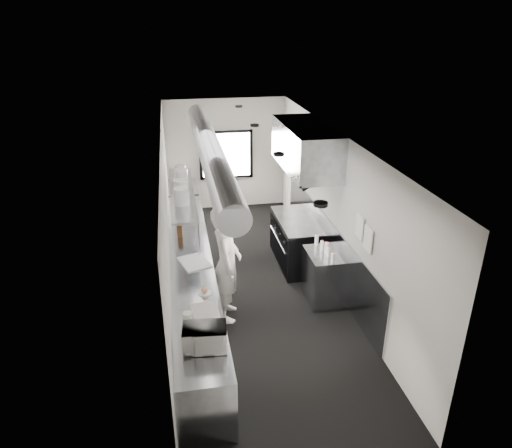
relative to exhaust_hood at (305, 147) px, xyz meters
name	(u,v)px	position (x,y,z in m)	size (l,w,h in m)	color
floor	(254,284)	(-1.10, -0.70, -2.39)	(3.00, 8.00, 0.01)	black
ceiling	(253,137)	(-1.10, -0.70, 0.41)	(3.00, 8.00, 0.01)	beige
wall_back	(226,155)	(-1.10, 3.30, -0.99)	(3.00, 0.02, 2.80)	beige
wall_front	(324,371)	(-1.10, -4.70, -0.99)	(3.00, 0.02, 2.80)	beige
wall_left	(167,222)	(-2.60, -0.70, -0.99)	(0.02, 8.00, 2.80)	beige
wall_right	(335,210)	(0.40, -0.70, -0.99)	(0.02, 8.00, 2.80)	beige
wall_cladding	(326,244)	(0.38, -0.40, -1.84)	(0.03, 5.50, 1.10)	gray
hvac_duct	(209,147)	(-1.80, -0.30, 0.16)	(0.40, 0.40, 6.40)	gray
service_window	(226,155)	(-1.10, 3.26, -0.99)	(1.36, 0.05, 1.25)	white
exhaust_hood	(305,147)	(0.00, 0.00, 0.00)	(0.81, 2.20, 0.88)	gray
prep_counter	(192,283)	(-2.25, -1.20, -1.94)	(0.70, 6.00, 0.90)	gray
pass_shelf	(183,193)	(-2.29, 0.30, -0.86)	(0.45, 3.00, 0.68)	gray
range	(298,241)	(-0.06, 0.00, -1.92)	(0.88, 1.60, 0.94)	black
bottle_station	(325,276)	(0.05, -1.40, -1.94)	(0.65, 0.80, 0.90)	gray
far_work_table	(184,204)	(-2.25, 2.50, -1.94)	(0.70, 1.20, 0.90)	gray
notice_sheet_a	(359,227)	(0.37, -1.90, -0.79)	(0.02, 0.28, 0.38)	white
notice_sheet_b	(368,239)	(0.37, -2.25, -0.84)	(0.02, 0.28, 0.38)	white
line_cook	(227,264)	(-1.70, -1.61, -1.40)	(0.72, 0.47, 1.97)	silver
microwave	(205,337)	(-2.20, -3.50, -1.34)	(0.49, 0.37, 0.30)	white
deli_tub_a	(188,340)	(-2.40, -3.39, -1.44)	(0.14, 0.14, 0.10)	beige
deli_tub_b	(187,316)	(-2.38, -2.88, -1.44)	(0.13, 0.13, 0.09)	beige
newspaper	(205,311)	(-2.14, -2.74, -1.48)	(0.36, 0.45, 0.01)	silver
small_plate	(205,293)	(-2.10, -2.29, -1.48)	(0.19, 0.19, 0.02)	silver
pastry	(205,290)	(-2.10, -2.29, -1.43)	(0.10, 0.10, 0.10)	tan
cutting_board	(195,262)	(-2.19, -1.32, -1.48)	(0.42, 0.56, 0.02)	silver
knife_block	(180,229)	(-2.38, -0.21, -1.37)	(0.10, 0.21, 0.23)	brown
plate_stack_a	(181,196)	(-2.32, -0.37, -0.67)	(0.26, 0.26, 0.30)	silver
plate_stack_b	(181,189)	(-2.32, -0.01, -0.66)	(0.25, 0.25, 0.33)	silver
plate_stack_c	(181,178)	(-2.29, 0.55, -0.64)	(0.25, 0.25, 0.36)	silver
plate_stack_d	(180,174)	(-2.30, 0.87, -0.65)	(0.22, 0.22, 0.34)	silver
squeeze_bottle_a	(333,258)	(0.04, -1.73, -1.40)	(0.06, 0.06, 0.17)	silver
squeeze_bottle_b	(328,252)	(0.04, -1.50, -1.41)	(0.06, 0.06, 0.17)	silver
squeeze_bottle_c	(327,248)	(0.04, -1.39, -1.39)	(0.07, 0.07, 0.20)	silver
squeeze_bottle_d	(322,246)	(0.00, -1.27, -1.40)	(0.06, 0.06, 0.18)	silver
squeeze_bottle_e	(317,240)	(-0.03, -1.06, -1.39)	(0.07, 0.07, 0.20)	silver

